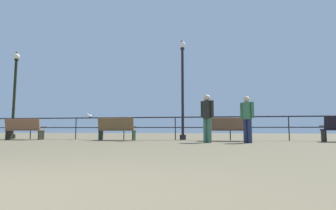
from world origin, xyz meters
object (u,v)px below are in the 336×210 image
bench_far_left (24,128)px  lamppost_left (15,92)px  bench_near_right (226,128)px  lamppost_center (183,85)px  seagull_on_rail (89,116)px  bench_near_left (117,128)px  person_at_railing (207,115)px  person_by_bench (247,116)px

bench_far_left → lamppost_left: lamppost_left is taller
bench_near_right → lamppost_left: lamppost_left is taller
bench_far_left → lamppost_center: 7.33m
bench_far_left → bench_near_right: (8.80, -0.00, -0.01)m
bench_far_left → seagull_on_rail: bearing=17.8°
bench_near_right → bench_far_left: bearing=180.0°
lamppost_center → bench_near_left: bearing=-156.9°
bench_far_left → bench_near_left: size_ratio=1.08×
lamppost_left → seagull_on_rail: bearing=-3.8°
bench_far_left → bench_near_left: bearing=-0.0°
lamppost_center → person_at_railing: (1.10, -2.43, -1.50)m
bench_near_left → bench_near_right: 4.48m
bench_near_right → person_by_bench: person_by_bench is taller
lamppost_center → seagull_on_rail: 4.53m
bench_far_left → person_by_bench: 9.51m
person_at_railing → seagull_on_rail: (-5.41, 2.16, 0.14)m
bench_near_left → lamppost_center: 3.49m
person_by_bench → bench_near_right: bearing=115.5°
person_by_bench → seagull_on_rail: size_ratio=5.15×
bench_near_right → person_at_railing: size_ratio=1.04×
lamppost_left → bench_far_left: bearing=-36.4°
person_at_railing → lamppost_center: bearing=114.3°
bench_near_right → lamppost_left: 10.56m
person_at_railing → bench_far_left: bearing=170.9°
bench_far_left → bench_near_left: bench_near_left is taller
bench_near_left → seagull_on_rail: seagull_on_rail is taller
seagull_on_rail → bench_near_left: bearing=-27.4°
bench_near_left → bench_near_right: bearing=0.0°
bench_near_right → lamppost_left: bearing=173.7°
bench_near_right → lamppost_center: lamppost_center is taller
bench_near_right → person_by_bench: size_ratio=1.10×
bench_far_left → person_at_railing: size_ratio=1.00×
seagull_on_rail → lamppost_left: bearing=176.2°
bench_near_left → seagull_on_rail: (-1.65, 0.86, 0.59)m
bench_far_left → person_by_bench: size_ratio=1.05×
lamppost_left → lamppost_center: 8.52m
bench_far_left → lamppost_left: 2.65m
bench_near_left → lamppost_center: bearing=23.1°
bench_near_left → seagull_on_rail: 1.95m
bench_near_right → lamppost_left: size_ratio=0.39×
bench_near_left → seagull_on_rail: bearing=152.6°
lamppost_center → person_by_bench: bearing=-44.9°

